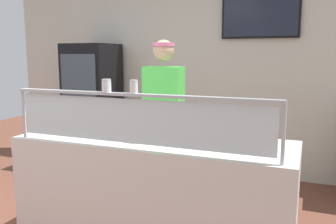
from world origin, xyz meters
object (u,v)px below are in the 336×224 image
object	(u,v)px
worker_figure	(164,116)
drink_fridge	(93,106)
pepper_flake_shaker	(134,88)
pizza_tray	(141,136)
parmesan_shaker	(107,86)
pizza_server	(146,134)

from	to	relation	value
worker_figure	drink_fridge	xyz separation A→B (m)	(-1.54, 1.06, -0.12)
pepper_flake_shaker	pizza_tray	bearing A→B (deg)	107.98
pizza_tray	parmesan_shaker	world-z (taller)	parmesan_shaker
pizza_server	drink_fridge	bearing A→B (deg)	131.32
pepper_flake_shaker	worker_figure	bearing A→B (deg)	101.27
pizza_server	pepper_flake_shaker	size ratio (longest dim) A/B	2.99
parmesan_shaker	worker_figure	bearing A→B (deg)	89.39
pepper_flake_shaker	drink_fridge	world-z (taller)	drink_fridge
pizza_tray	drink_fridge	bearing A→B (deg)	132.80
pizza_server	parmesan_shaker	size ratio (longest dim) A/B	2.97
worker_figure	pepper_flake_shaker	bearing A→B (deg)	-78.73
pizza_tray	parmesan_shaker	bearing A→B (deg)	-109.47
pizza_server	worker_figure	bearing A→B (deg)	99.56
pizza_tray	drink_fridge	xyz separation A→B (m)	(-1.65, 1.78, -0.08)
worker_figure	pizza_tray	bearing A→B (deg)	-81.86
parmesan_shaker	worker_figure	world-z (taller)	worker_figure
pizza_server	worker_figure	distance (m)	0.76
pizza_server	pepper_flake_shaker	distance (m)	0.51
pizza_tray	parmesan_shaker	xyz separation A→B (m)	(-0.11, -0.32, 0.42)
parmesan_shaker	drink_fridge	xyz separation A→B (m)	(-1.53, 2.10, -0.51)
drink_fridge	pizza_server	bearing A→B (deg)	-46.69
pizza_tray	drink_fridge	size ratio (longest dim) A/B	0.23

